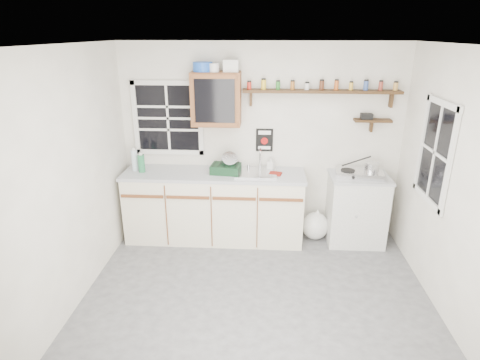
% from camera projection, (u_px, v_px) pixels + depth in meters
% --- Properties ---
extents(room, '(3.64, 3.24, 2.54)m').
position_uv_depth(room, '(258.00, 187.00, 3.72)').
color(room, '#49494B').
rests_on(room, ground).
extents(main_cabinet, '(2.31, 0.63, 0.92)m').
position_uv_depth(main_cabinet, '(214.00, 206.00, 5.24)').
color(main_cabinet, beige).
rests_on(main_cabinet, floor).
extents(right_cabinet, '(0.73, 0.57, 0.91)m').
position_uv_depth(right_cabinet, '(356.00, 209.00, 5.16)').
color(right_cabinet, '#B9BAB3').
rests_on(right_cabinet, floor).
extents(sink, '(0.52, 0.44, 0.29)m').
position_uv_depth(sink, '(256.00, 173.00, 5.05)').
color(sink, silver).
rests_on(sink, main_cabinet).
extents(upper_cabinet, '(0.60, 0.32, 0.65)m').
position_uv_depth(upper_cabinet, '(216.00, 99.00, 4.90)').
color(upper_cabinet, '#5A3416').
rests_on(upper_cabinet, wall_back).
extents(upper_cabinet_clutter, '(0.55, 0.24, 0.14)m').
position_uv_depth(upper_cabinet_clutter, '(213.00, 67.00, 4.77)').
color(upper_cabinet_clutter, '#1B4CB4').
rests_on(upper_cabinet_clutter, upper_cabinet).
extents(spice_shelf, '(1.91, 0.18, 0.34)m').
position_uv_depth(spice_shelf, '(321.00, 91.00, 4.85)').
color(spice_shelf, '#321D0D').
rests_on(spice_shelf, wall_back).
extents(secondary_shelf, '(0.45, 0.16, 0.24)m').
position_uv_depth(secondary_shelf, '(371.00, 120.00, 4.95)').
color(secondary_shelf, '#321D0D').
rests_on(secondary_shelf, wall_back).
extents(warning_sign, '(0.22, 0.02, 0.30)m').
position_uv_depth(warning_sign, '(264.00, 140.00, 5.19)').
color(warning_sign, black).
rests_on(warning_sign, wall_back).
extents(window_back, '(0.93, 0.03, 0.98)m').
position_uv_depth(window_back, '(168.00, 118.00, 5.17)').
color(window_back, black).
rests_on(window_back, wall_back).
extents(window_right, '(0.03, 0.78, 1.08)m').
position_uv_depth(window_right, '(436.00, 153.00, 4.06)').
color(window_right, black).
rests_on(window_right, wall_back).
extents(water_bottles, '(0.18, 0.13, 0.30)m').
position_uv_depth(water_bottles, '(138.00, 161.00, 5.09)').
color(water_bottles, silver).
rests_on(water_bottles, main_cabinet).
extents(dish_rack, '(0.39, 0.31, 0.27)m').
position_uv_depth(dish_rack, '(227.00, 166.00, 5.05)').
color(dish_rack, black).
rests_on(dish_rack, main_cabinet).
extents(soap_bottle, '(0.10, 0.10, 0.17)m').
position_uv_depth(soap_bottle, '(271.00, 163.00, 5.17)').
color(soap_bottle, white).
rests_on(soap_bottle, main_cabinet).
extents(rag, '(0.17, 0.16, 0.02)m').
position_uv_depth(rag, '(275.00, 174.00, 5.01)').
color(rag, maroon).
rests_on(rag, main_cabinet).
extents(hotplate, '(0.60, 0.37, 0.08)m').
position_uv_depth(hotplate, '(359.00, 173.00, 4.97)').
color(hotplate, silver).
rests_on(hotplate, right_cabinet).
extents(saucepan, '(0.43, 0.23, 0.18)m').
position_uv_depth(saucepan, '(371.00, 167.00, 4.93)').
color(saucepan, silver).
rests_on(saucepan, hotplate).
extents(trash_bag, '(0.39, 0.35, 0.44)m').
position_uv_depth(trash_bag, '(315.00, 226.00, 5.30)').
color(trash_bag, silver).
rests_on(trash_bag, floor).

